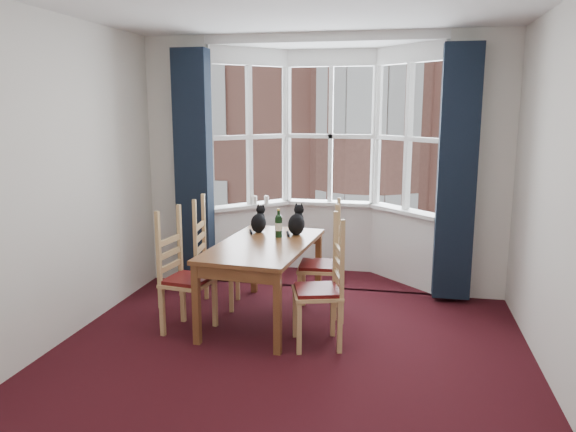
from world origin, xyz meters
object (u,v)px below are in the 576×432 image
(chair_right_near, at_px, (328,292))
(cat_left, at_px, (259,221))
(chair_right_far, at_px, (328,267))
(chair_left_far, at_px, (209,261))
(wine_bottle, at_px, (279,225))
(cat_right, at_px, (297,222))
(candle_short, at_px, (266,200))
(dining_table, at_px, (264,252))
(candle_tall, at_px, (255,200))
(chair_left_near, at_px, (179,280))

(chair_right_near, relative_size, cat_left, 3.08)
(chair_right_far, bearing_deg, chair_left_far, -179.27)
(chair_right_far, distance_m, wine_bottle, 0.65)
(cat_right, xyz_separation_m, candle_short, (-0.57, 1.03, 0.04))
(dining_table, relative_size, chair_right_far, 1.76)
(chair_right_far, bearing_deg, candle_short, 127.49)
(dining_table, bearing_deg, candle_short, 102.68)
(chair_left_far, height_order, cat_right, cat_right)
(chair_left_far, bearing_deg, dining_table, -22.06)
(candle_short, bearing_deg, cat_right, -61.11)
(chair_left_far, relative_size, chair_right_far, 1.00)
(cat_right, bearing_deg, dining_table, -118.05)
(chair_right_near, distance_m, candle_short, 2.24)
(candle_tall, bearing_deg, cat_left, -72.65)
(chair_left_near, relative_size, cat_left, 3.08)
(chair_left_near, distance_m, candle_tall, 1.92)
(wine_bottle, distance_m, candle_tall, 1.28)
(cat_left, xyz_separation_m, wine_bottle, (0.25, -0.18, 0.01))
(chair_left_near, distance_m, chair_right_far, 1.45)
(chair_right_near, distance_m, candle_tall, 2.28)
(chair_left_far, distance_m, candle_tall, 1.27)
(chair_left_far, relative_size, wine_bottle, 3.24)
(candle_tall, distance_m, candle_short, 0.14)
(chair_left_near, distance_m, chair_right_near, 1.37)
(chair_left_far, distance_m, chair_right_near, 1.52)
(chair_left_far, bearing_deg, chair_left_near, -93.73)
(candle_short, bearing_deg, chair_right_far, -52.51)
(dining_table, height_order, chair_left_far, chair_left_far)
(cat_left, xyz_separation_m, candle_short, (-0.16, 1.00, 0.05))
(cat_left, bearing_deg, candle_tall, 107.35)
(cat_left, bearing_deg, chair_left_far, -156.96)
(chair_left_far, relative_size, chair_right_near, 1.00)
(dining_table, relative_size, candle_tall, 15.82)
(cat_right, distance_m, candle_tall, 1.22)
(chair_right_near, height_order, cat_left, cat_left)
(candle_short, bearing_deg, candle_tall, -167.89)
(dining_table, height_order, candle_tall, candle_tall)
(chair_left_far, distance_m, cat_right, 0.99)
(chair_left_near, xyz_separation_m, cat_left, (0.52, 0.88, 0.39))
(chair_left_near, xyz_separation_m, chair_right_far, (1.27, 0.69, 0.00))
(chair_right_near, xyz_separation_m, chair_right_far, (-0.10, 0.75, 0.00))
(cat_right, distance_m, wine_bottle, 0.22)
(chair_left_near, bearing_deg, wine_bottle, 42.25)
(chair_right_far, xyz_separation_m, wine_bottle, (-0.50, 0.01, 0.41))
(wine_bottle, bearing_deg, candle_tall, 115.59)
(cat_left, height_order, cat_right, cat_right)
(chair_left_near, bearing_deg, dining_table, 31.11)
(chair_right_far, distance_m, cat_left, 0.87)
(chair_left_far, bearing_deg, cat_right, 11.57)
(chair_left_near, height_order, candle_short, candle_short)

